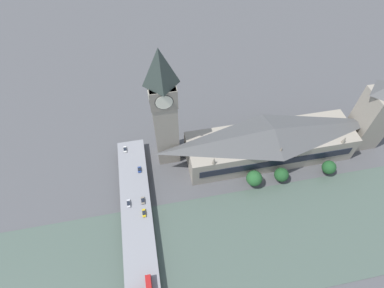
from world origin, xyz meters
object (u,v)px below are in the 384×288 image
Objects in this scene: car_southbound_lead at (144,213)px; car_southbound_mid at (125,149)px; victoria_tower at (374,114)px; car_southbound_extra at (139,170)px; clock_tower at (164,108)px; road_bridge at (140,258)px; car_northbound_mid at (129,203)px; car_northbound_lead at (143,201)px; parliament_hall at (270,143)px.

car_southbound_lead reaches higher than car_southbound_mid.
car_southbound_extra is (-0.54, 142.56, -17.64)m from victoria_tower.
clock_tower reaches higher than car_southbound_mid.
car_southbound_mid is 18.32m from car_southbound_extra.
victoria_tower reaches higher than car_southbound_extra.
car_northbound_mid reaches higher than road_bridge.
car_northbound_lead is 0.94× the size of car_southbound_mid.
parliament_hall is at bearing -100.54° from car_southbound_mid.
car_southbound_extra is (-16.71, -7.50, 0.05)m from car_southbound_mid.
parliament_hall is 63.99m from victoria_tower.
car_southbound_lead is (-7.13, -7.67, -0.05)m from car_northbound_mid.
parliament_hall is at bearing 90.05° from victoria_tower.
car_southbound_extra is at bearing -4.49° from road_bridge.
car_southbound_lead is 28.04m from car_southbound_extra.
car_southbound_mid is at bearing 9.63° from car_southbound_lead.
car_southbound_extra reaches higher than car_southbound_mid.
car_northbound_lead is 0.94× the size of car_southbound_lead.
victoria_tower is 12.20× the size of car_northbound_lead.
car_southbound_mid is at bearing 11.63° from car_northbound_lead.
car_southbound_lead is at bearing -170.37° from car_southbound_mid.
car_northbound_mid reaches higher than car_northbound_lead.
clock_tower is 19.35× the size of car_southbound_extra.
car_southbound_extra is (20.91, -7.57, -0.07)m from car_northbound_mid.
parliament_hall is 98.28m from road_bridge.
road_bridge is 22.93m from car_southbound_lead.
car_northbound_mid is at bearing 141.83° from clock_tower.
car_northbound_lead reaches higher than road_bridge.
victoria_tower reaches higher than car_southbound_mid.
parliament_hall is at bearing -101.11° from clock_tower.
car_northbound_lead is at bearing -168.37° from car_southbound_mid.
car_northbound_mid is (-0.33, 7.75, 0.08)m from car_northbound_lead.
car_northbound_mid is 10.47m from car_southbound_lead.
road_bridge is 32.01× the size of car_southbound_lead.
car_northbound_mid reaches higher than car_southbound_extra.
car_southbound_lead is (-28.58, 142.46, -17.62)m from victoria_tower.
car_southbound_mid is (37.63, -0.07, -0.12)m from car_northbound_mid.
road_bridge is 31.97× the size of car_southbound_mid.
car_southbound_lead is at bearing 155.37° from clock_tower.
clock_tower is at bearing -99.22° from car_southbound_mid.
road_bridge is (-51.02, 83.67, -7.44)m from parliament_hall.
car_southbound_extra is at bearing -155.84° from car_southbound_mid.
victoria_tower reaches higher than road_bridge.
car_northbound_lead is at bearing 98.44° from victoria_tower.
car_southbound_mid is 1.14× the size of car_southbound_extra.
car_southbound_lead is at bearing 101.34° from victoria_tower.
clock_tower is 125.61m from victoria_tower.
parliament_hall is at bearing -89.65° from car_southbound_extra.
parliament_hall is 21.94× the size of car_southbound_lead.
car_southbound_extra is at bearing 90.35° from parliament_hall.
clock_tower is at bearing 84.50° from victoria_tower.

